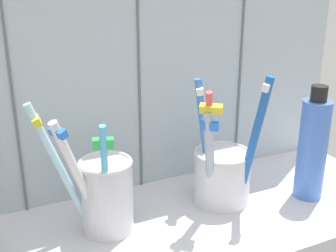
% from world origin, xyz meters
% --- Properties ---
extents(counter_slab, '(0.64, 0.22, 0.02)m').
position_xyz_m(counter_slab, '(0.00, 0.00, 0.01)').
color(counter_slab, silver).
rests_on(counter_slab, ground).
extents(tile_wall_back, '(0.64, 0.02, 0.45)m').
position_xyz_m(tile_wall_back, '(-0.00, 0.12, 0.23)').
color(tile_wall_back, '#B2C1CC').
rests_on(tile_wall_back, ground).
extents(toothbrush_cup_left, '(0.11, 0.07, 0.17)m').
position_xyz_m(toothbrush_cup_left, '(-0.08, 0.02, 0.07)').
color(toothbrush_cup_left, silver).
rests_on(toothbrush_cup_left, counter_slab).
extents(toothbrush_cup_right, '(0.10, 0.10, 0.18)m').
position_xyz_m(toothbrush_cup_right, '(0.08, 0.02, 0.06)').
color(toothbrush_cup_right, silver).
rests_on(toothbrush_cup_right, counter_slab).
extents(soap_bottle, '(0.04, 0.04, 0.16)m').
position_xyz_m(soap_bottle, '(0.19, -0.02, 0.09)').
color(soap_bottle, '#4A79D9').
rests_on(soap_bottle, counter_slab).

